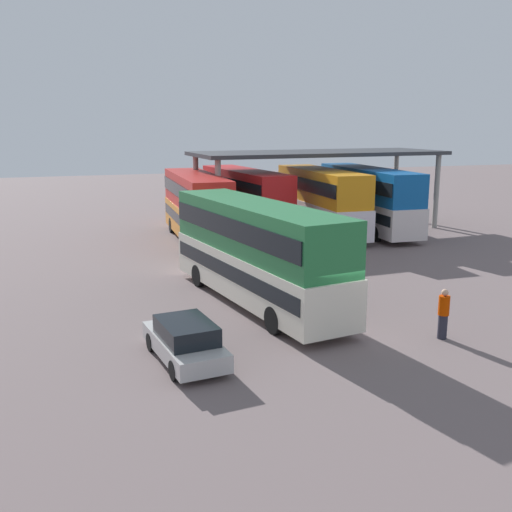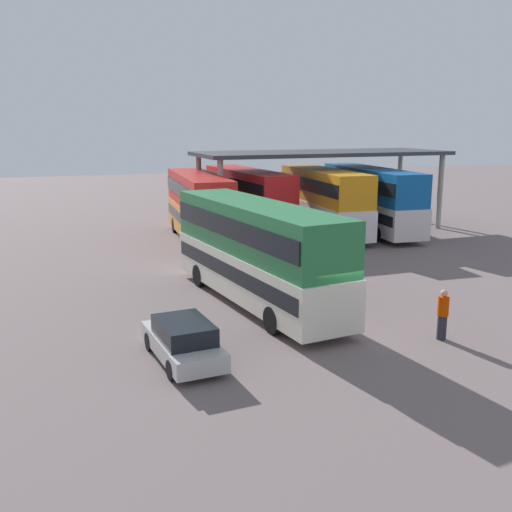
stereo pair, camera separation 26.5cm
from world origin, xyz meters
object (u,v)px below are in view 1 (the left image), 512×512
(double_decker_near_canopy, at_px, (196,205))
(pedestrian_waiting, at_px, (443,314))
(double_decker_mid_row, at_px, (245,198))
(parked_hatchback, at_px, (185,341))
(double_decker_main, at_px, (256,249))
(double_decker_far_right, at_px, (321,199))
(double_decker_end_of_row, at_px, (368,197))

(double_decker_near_canopy, xyz_separation_m, pedestrian_waiting, (4.09, -19.69, -1.42))
(double_decker_mid_row, bearing_deg, parked_hatchback, 152.53)
(pedestrian_waiting, bearing_deg, double_decker_main, 158.34)
(double_decker_far_right, bearing_deg, double_decker_main, 147.08)
(parked_hatchback, distance_m, double_decker_near_canopy, 19.48)
(double_decker_near_canopy, distance_m, double_decker_end_of_row, 11.88)
(parked_hatchback, xyz_separation_m, double_decker_mid_row, (8.69, 21.23, 1.63))
(parked_hatchback, relative_size, double_decker_end_of_row, 0.37)
(double_decker_far_right, bearing_deg, pedestrian_waiting, 168.82)
(double_decker_end_of_row, xyz_separation_m, pedestrian_waiting, (-7.78, -19.30, -1.48))
(double_decker_main, relative_size, double_decker_far_right, 1.12)
(double_decker_main, relative_size, double_decker_mid_row, 1.04)
(double_decker_main, bearing_deg, pedestrian_waiting, -150.22)
(double_decker_main, distance_m, parked_hatchback, 6.71)
(double_decker_far_right, height_order, pedestrian_waiting, double_decker_far_right)
(double_decker_near_canopy, bearing_deg, double_decker_end_of_row, -89.48)
(double_decker_near_canopy, bearing_deg, double_decker_far_right, -90.47)
(double_decker_end_of_row, distance_m, pedestrian_waiting, 20.86)
(double_decker_end_of_row, bearing_deg, pedestrian_waiting, 160.44)
(double_decker_mid_row, relative_size, double_decker_end_of_row, 0.98)
(double_decker_main, xyz_separation_m, double_decker_end_of_row, (12.56, 13.34, 0.08))
(double_decker_main, height_order, double_decker_near_canopy, double_decker_near_canopy)
(parked_hatchback, bearing_deg, double_decker_main, -44.97)
(double_decker_near_canopy, xyz_separation_m, double_decker_mid_row, (3.96, 2.40, -0.00))
(double_decker_near_canopy, relative_size, double_decker_mid_row, 1.00)
(double_decker_end_of_row, bearing_deg, double_decker_near_canopy, 90.52)
(double_decker_main, relative_size, pedestrian_waiting, 6.55)
(parked_hatchback, xyz_separation_m, double_decker_far_right, (13.08, 18.41, 1.69))
(double_decker_main, relative_size, parked_hatchback, 2.76)
(double_decker_mid_row, relative_size, double_decker_far_right, 1.08)
(double_decker_far_right, bearing_deg, double_decker_near_canopy, 88.42)
(parked_hatchback, distance_m, double_decker_end_of_row, 24.87)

